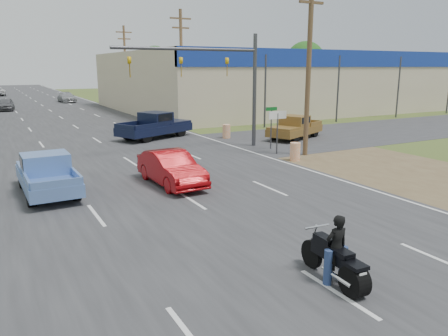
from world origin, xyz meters
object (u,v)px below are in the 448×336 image
navy_pickup (156,125)px  blue_pickup (46,173)px  red_convertible (171,168)px  brown_pickup (294,127)px  rider (336,252)px  motorcycle (337,264)px  distant_car_silver (67,97)px  distant_car_grey (6,104)px

navy_pickup → blue_pickup: bearing=-61.6°
red_convertible → brown_pickup: size_ratio=0.83×
red_convertible → rider: bearing=-91.9°
rider → brown_pickup: brown_pickup is taller
motorcycle → blue_pickup: bearing=117.3°
red_convertible → brown_pickup: (12.31, 7.44, 0.11)m
blue_pickup → distant_car_silver: blue_pickup is taller
motorcycle → navy_pickup: 22.94m
red_convertible → rider: size_ratio=2.76×
distant_car_silver → brown_pickup: bearing=-80.7°
rider → distant_car_silver: (3.54, 59.63, -0.10)m
blue_pickup → motorcycle: bearing=-67.8°
blue_pickup → distant_car_silver: size_ratio=1.03×
navy_pickup → brown_pickup: (8.50, -4.99, -0.11)m
distant_car_silver → red_convertible: bearing=-96.6°
rider → blue_pickup: size_ratio=0.32×
rider → distant_car_grey: 50.34m
distant_car_silver → rider: bearing=-95.8°
red_convertible → navy_pickup: navy_pickup is taller
motorcycle → navy_pickup: size_ratio=0.39×
brown_pickup → motorcycle: bearing=120.9°
rider → brown_pickup: size_ratio=0.30×
navy_pickup → distant_car_silver: bearing=156.5°
motorcycle → navy_pickup: navy_pickup is taller
red_convertible → blue_pickup: bearing=163.6°
navy_pickup → distant_car_silver: (-0.19, 37.06, -0.24)m
motorcycle → distant_car_grey: (-4.79, 50.18, 0.20)m
blue_pickup → distant_car_grey: (0.19, 38.76, -0.10)m
red_convertible → distant_car_grey: size_ratio=1.04×
motorcycle → distant_car_silver: distant_car_silver is taller
navy_pickup → brown_pickup: navy_pickup is taller
rider → navy_pickup: navy_pickup is taller
motorcycle → distant_car_grey: 50.41m
navy_pickup → motorcycle: bearing=-33.1°
red_convertible → navy_pickup: size_ratio=0.73×
rider → distant_car_silver: bearing=-89.7°
blue_pickup → distant_car_grey: blue_pickup is taller
rider → distant_car_silver: 59.73m
navy_pickup → distant_car_silver: 37.07m
motorcycle → brown_pickup: size_ratio=0.44×
motorcycle → distant_car_silver: size_ratio=0.48×
distant_car_grey → navy_pickup: bearing=-67.0°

